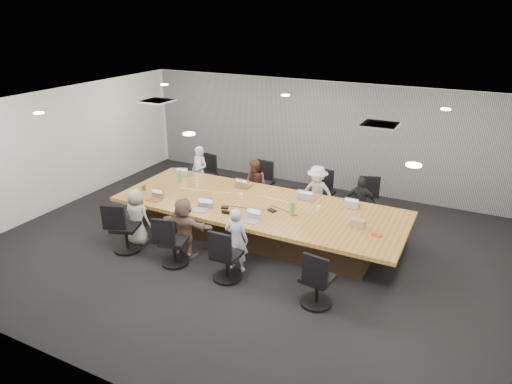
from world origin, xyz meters
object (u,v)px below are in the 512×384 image
at_px(snack_packet, 377,235).
at_px(bottle_green_right, 292,209).
at_px(person_0, 200,172).
at_px(laptop_6, 250,221).
at_px(chair_0, 208,178).
at_px(chair_2, 321,196).
at_px(canvas_bag, 358,223).
at_px(conference_table, 258,219).
at_px(chair_5, 174,245).
at_px(bottle_clear, 197,182).
at_px(chair_3, 363,204).
at_px(person_2, 317,193).
at_px(person_1, 256,184).
at_px(laptop_2, 308,197).
at_px(person_5, 184,228).
at_px(person_6, 236,240).
at_px(laptop_3, 353,205).
at_px(laptop_4, 154,200).
at_px(chair_7, 317,283).
at_px(chair_4, 126,231).
at_px(laptop_0, 187,175).
at_px(person_4, 137,217).
at_px(mug_brown, 144,187).
at_px(stapler, 226,212).
at_px(laptop_5, 200,210).
at_px(person_3, 359,203).
at_px(laptop_1, 245,186).
at_px(chair_6, 227,259).

bearing_deg(snack_packet, bottle_green_right, 175.71).
height_order(person_0, laptop_6, person_0).
relative_size(chair_0, chair_2, 0.84).
relative_size(chair_0, canvas_bag, 2.90).
bearing_deg(conference_table, chair_2, 64.97).
bearing_deg(chair_5, chair_0, 97.72).
relative_size(chair_0, bottle_clear, 3.64).
bearing_deg(chair_3, person_2, 3.15).
xyz_separation_m(person_1, laptop_2, (1.54, -0.55, 0.16)).
bearing_deg(person_5, person_6, 178.88).
height_order(laptop_6, canvas_bag, canvas_bag).
height_order(laptop_3, laptop_4, same).
bearing_deg(conference_table, person_6, -80.11).
bearing_deg(laptop_4, person_6, -15.72).
bearing_deg(chair_7, chair_4, -172.09).
bearing_deg(laptop_0, bottle_clear, 127.62).
bearing_deg(person_0, person_6, -35.20).
relative_size(person_4, mug_brown, 10.22).
distance_m(chair_5, bottle_clear, 2.23).
relative_size(laptop_3, stapler, 1.72).
relative_size(person_6, canvas_bag, 4.88).
distance_m(chair_4, laptop_5, 1.50).
distance_m(chair_5, person_0, 3.38).
bearing_deg(stapler, person_0, 130.85).
bearing_deg(person_1, chair_0, 179.75).
xyz_separation_m(conference_table, chair_0, (-2.33, 1.70, -0.03)).
height_order(chair_5, snack_packet, chair_5).
bearing_deg(laptop_3, person_3, -90.06).
relative_size(chair_7, canvas_bag, 3.21).
height_order(chair_3, laptop_4, chair_3).
bearing_deg(conference_table, laptop_2, 45.22).
xyz_separation_m(chair_4, laptop_0, (-0.27, 2.50, 0.33)).
bearing_deg(person_4, laptop_6, -169.12).
bearing_deg(snack_packet, chair_2, 130.54).
bearing_deg(person_5, snack_packet, -164.03).
height_order(chair_4, chair_5, chair_4).
height_order(laptop_0, person_5, person_5).
bearing_deg(laptop_1, laptop_3, -176.13).
height_order(chair_5, person_3, person_3).
xyz_separation_m(chair_2, laptop_3, (0.97, -0.90, 0.32)).
xyz_separation_m(chair_0, chair_3, (4.09, 0.00, 0.06)).
relative_size(chair_3, laptop_0, 2.89).
bearing_deg(chair_2, chair_6, 88.73).
xyz_separation_m(chair_2, person_0, (-3.12, -0.35, 0.22)).
relative_size(chair_7, mug_brown, 7.03).
relative_size(chair_2, bottle_green_right, 3.28).
relative_size(laptop_3, laptop_6, 0.96).
height_order(person_3, laptop_3, person_3).
distance_m(conference_table, bottle_clear, 1.80).
distance_m(chair_5, person_4, 1.23).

